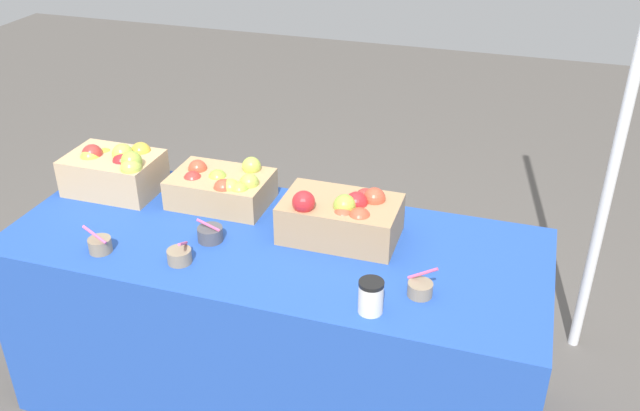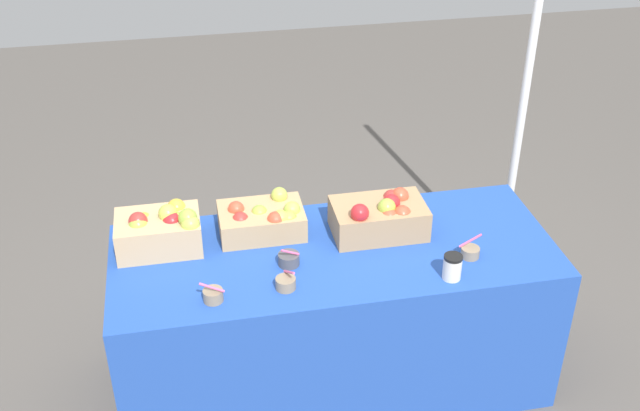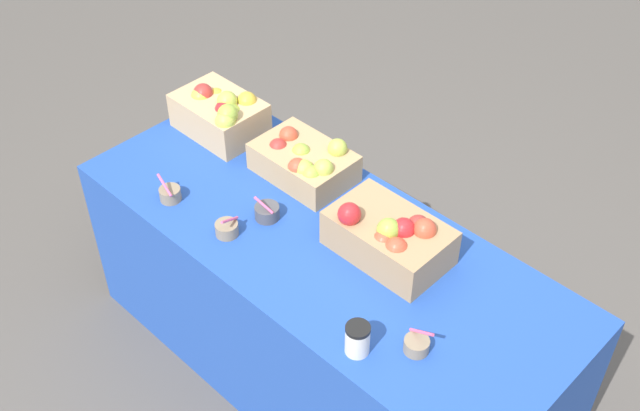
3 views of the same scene
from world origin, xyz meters
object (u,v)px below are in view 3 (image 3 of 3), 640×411
Objects in this scene: apple_crate_right at (390,237)px; coffee_cup at (357,339)px; sample_bowl_mid at (227,229)px; apple_crate_left at (220,113)px; sample_bowl_extra at (267,212)px; apple_crate_middle at (304,161)px; sample_bowl_near at (417,345)px; sample_bowl_far at (170,194)px.

apple_crate_right is 0.43m from coffee_cup.
apple_crate_right is 3.96× the size of sample_bowl_mid.
apple_crate_left reaches higher than sample_bowl_extra.
sample_bowl_extra is (-0.43, -0.16, -0.06)m from apple_crate_right.
apple_crate_middle is 3.52× the size of sample_bowl_near.
coffee_cup reaches higher than sample_bowl_near.
sample_bowl_near is 1.09m from sample_bowl_far.
sample_bowl_mid is at bearing 4.67° from sample_bowl_far.
sample_bowl_far is at bearing -175.44° from sample_bowl_near.
sample_bowl_mid is 0.16m from sample_bowl_extra.
sample_bowl_far is (0.19, -0.41, -0.07)m from apple_crate_left.
sample_bowl_mid is 0.29m from sample_bowl_far.
apple_crate_left reaches higher than sample_bowl_near.
apple_crate_middle is at bearing 94.65° from sample_bowl_mid.
apple_crate_middle is at bearing 105.37° from sample_bowl_extra.
apple_crate_left is 3.47× the size of sample_bowl_mid.
apple_crate_left is at bearing 175.94° from apple_crate_right.
apple_crate_left is 0.61m from sample_bowl_mid.
sample_bowl_far is at bearing 177.62° from coffee_cup.
apple_crate_middle is at bearing 145.78° from coffee_cup.
sample_bowl_near reaches higher than sample_bowl_mid.
apple_crate_middle is (0.44, 0.03, -0.02)m from apple_crate_left.
sample_bowl_far is at bearing -151.18° from sample_bowl_extra.
sample_bowl_extra is at bearing -23.89° from apple_crate_left.
apple_crate_right is at bearing 117.61° from coffee_cup.
coffee_cup is (0.67, -0.06, 0.03)m from sample_bowl_mid.
coffee_cup is at bearing -62.39° from apple_crate_right.
sample_bowl_mid is 0.67m from coffee_cup.
apple_crate_right is at bearing 33.86° from sample_bowl_mid.
sample_bowl_far is at bearing -120.24° from apple_crate_middle.
sample_bowl_mid is at bearing -38.88° from apple_crate_left.
sample_bowl_far is (-1.08, -0.09, 0.00)m from sample_bowl_near.
coffee_cup reaches higher than sample_bowl_far.
sample_bowl_extra is at bearing 76.55° from sample_bowl_mid.
coffee_cup is (-0.13, -0.13, 0.03)m from sample_bowl_near.
sample_bowl_near reaches higher than sample_bowl_extra.
sample_bowl_near is 1.03× the size of sample_bowl_mid.
sample_bowl_mid is (0.03, -0.41, -0.04)m from apple_crate_middle.
sample_bowl_near is 1.08× the size of sample_bowl_extra.
coffee_cup reaches higher than sample_bowl_mid.
apple_crate_right is at bearing -11.07° from apple_crate_middle.
apple_crate_right reaches higher than sample_bowl_extra.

